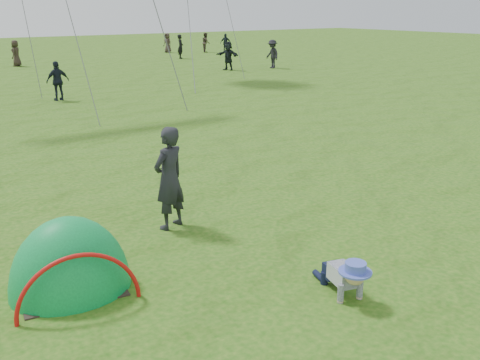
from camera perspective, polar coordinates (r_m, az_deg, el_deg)
ground at (r=7.57m, az=10.87°, el=-12.30°), size 140.00×140.00×0.00m
crawling_toddler at (r=7.50m, az=11.18°, el=-9.91°), size 0.75×0.92×0.62m
popup_tent at (r=8.00m, az=-17.48°, el=-11.08°), size 1.83×1.58×2.15m
standing_adult at (r=9.41m, az=-7.57°, el=0.18°), size 0.78×0.65×1.84m
crowd_person_2 at (r=23.93m, az=-18.86°, el=9.96°), size 0.98×0.46×1.63m
crowd_person_3 at (r=35.15m, az=3.47°, el=13.27°), size 0.75×1.20×1.78m
crowd_person_4 at (r=47.80m, az=-7.74°, el=14.30°), size 0.75×0.92×1.63m
crowd_person_6 at (r=41.91m, az=-6.37°, el=13.96°), size 0.72×0.78×1.78m
crowd_person_10 at (r=39.14m, az=-22.78°, el=12.35°), size 0.92×0.98×1.68m
crowd_person_11 at (r=34.00m, az=-1.27°, el=13.10°), size 1.10×1.69×1.74m
crowd_person_13 at (r=47.74m, az=-3.66°, el=14.43°), size 0.88×0.98×1.65m
crowd_person_14 at (r=47.36m, az=-1.54°, el=14.39°), size 0.95×0.91×1.58m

